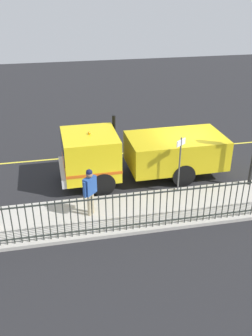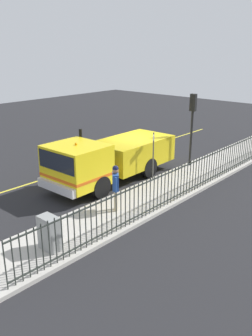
{
  "view_description": "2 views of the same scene",
  "coord_description": "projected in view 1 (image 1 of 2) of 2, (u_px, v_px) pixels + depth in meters",
  "views": [
    {
      "loc": [
        14.0,
        -5.65,
        7.56
      ],
      "look_at": [
        1.54,
        -3.09,
        1.09
      ],
      "focal_mm": 39.56,
      "sensor_mm": 36.0,
      "label": 1
    },
    {
      "loc": [
        11.53,
        -13.65,
        6.01
      ],
      "look_at": [
        1.83,
        -2.79,
        1.09
      ],
      "focal_mm": 38.38,
      "sensor_mm": 36.0,
      "label": 2
    }
  ],
  "objects": [
    {
      "name": "traffic_cone",
      "position": [
        112.0,
        154.0,
        17.21
      ],
      "size": [
        0.45,
        0.45,
        0.65
      ],
      "primitive_type": "cone",
      "color": "orange",
      "rests_on": "ground"
    },
    {
      "name": "worker_standing",
      "position": [
        90.0,
        187.0,
        12.68
      ],
      "size": [
        0.52,
        0.51,
        1.78
      ],
      "rotation": [
        0.0,
        0.0,
        2.36
      ],
      "color": "#264C99",
      "rests_on": "sidewalk_slab"
    },
    {
      "name": "lane_marking",
      "position": [
        172.0,
        149.0,
        18.53
      ],
      "size": [
        0.12,
        21.01,
        0.01
      ],
      "primitive_type": "cube",
      "color": "yellow",
      "rests_on": "ground"
    },
    {
      "name": "ground_plane",
      "position": [
        186.0,
        168.0,
        16.67
      ],
      "size": [
        51.35,
        51.35,
        0.0
      ],
      "primitive_type": "plane",
      "color": "#232326",
      "rests_on": "ground"
    },
    {
      "name": "iron_fence",
      "position": [
        230.0,
        200.0,
        12.66
      ],
      "size": [
        0.04,
        19.88,
        1.43
      ],
      "color": "#2D332D",
      "rests_on": "sidewalk_slab"
    },
    {
      "name": "work_truck",
      "position": [
        132.0,
        152.0,
        15.27
      ],
      "size": [
        2.46,
        6.94,
        2.5
      ],
      "rotation": [
        0.0,
        0.0,
        3.16
      ],
      "color": "yellow",
      "rests_on": "ground"
    },
    {
      "name": "sidewalk_slab",
      "position": [
        214.0,
        203.0,
        13.95
      ],
      "size": [
        2.5,
        23.34,
        0.13
      ],
      "primitive_type": "cube",
      "color": "#B7B2A8",
      "rests_on": "ground"
    },
    {
      "name": "street_sign",
      "position": [
        180.0,
        158.0,
        14.04
      ],
      "size": [
        0.31,
        0.43,
        2.24
      ],
      "color": "#4C4C4C",
      "rests_on": "sidewalk_slab"
    }
  ]
}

